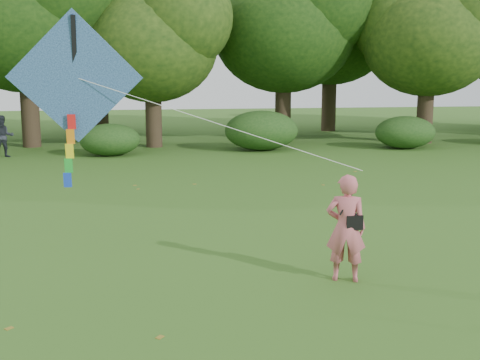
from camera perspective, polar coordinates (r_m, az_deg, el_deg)
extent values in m
plane|color=#265114|center=(10.92, 4.89, -9.54)|extent=(100.00, 100.00, 0.00)
imported|color=#C45C66|center=(10.82, 10.01, -4.50)|extent=(0.81, 0.66, 1.93)
imported|color=#252931|center=(28.01, -21.54, 3.86)|extent=(1.05, 0.92, 1.83)
cube|color=black|center=(10.81, 10.68, -3.91)|extent=(0.30, 0.20, 0.26)
cylinder|color=black|center=(10.67, 10.16, -2.02)|extent=(0.33, 0.14, 0.47)
cube|color=#274CAC|center=(10.96, -15.36, 9.37)|extent=(2.32, 0.37, 2.30)
cube|color=black|center=(10.99, -15.34, 9.37)|extent=(0.15, 0.50, 2.09)
cylinder|color=white|center=(10.48, -2.01, 5.33)|extent=(4.89, 1.09, 1.61)
cube|color=red|center=(11.02, -15.68, 5.34)|extent=(0.14, 0.06, 0.26)
cube|color=orange|center=(11.05, -15.77, 3.99)|extent=(0.14, 0.06, 0.26)
cube|color=yellow|center=(11.08, -15.86, 2.65)|extent=(0.14, 0.06, 0.26)
cube|color=green|center=(11.12, -15.95, 1.32)|extent=(0.14, 0.06, 0.26)
cube|color=blue|center=(11.17, -16.03, 0.00)|extent=(0.14, 0.06, 0.26)
cylinder|color=#3A2D1E|center=(31.49, -19.30, 6.47)|extent=(0.88, 0.88, 3.85)
ellipsoid|color=#1E3F11|center=(31.53, -19.75, 13.97)|extent=(8.00, 8.00, 6.80)
cylinder|color=#3A2D1E|center=(30.04, -8.19, 6.12)|extent=(0.80, 0.80, 3.15)
ellipsoid|color=#1E3F11|center=(29.99, -8.36, 12.48)|extent=(6.40, 6.40, 5.44)
cylinder|color=#3A2D1E|center=(32.89, 4.10, 7.00)|extent=(0.86, 0.86, 3.67)
ellipsoid|color=#1E3F11|center=(32.90, 4.19, 13.85)|extent=(7.60, 7.60, 6.46)
cylinder|color=#3A2D1E|center=(32.91, 17.15, 6.37)|extent=(0.83, 0.83, 3.43)
ellipsoid|color=#1E3F11|center=(32.89, 17.48, 12.60)|extent=(6.80, 6.80, 5.78)
cylinder|color=#3A2D1E|center=(37.59, -13.04, 7.04)|extent=(0.84, 0.84, 3.50)
ellipsoid|color=#1E3F11|center=(37.58, -13.27, 12.64)|extent=(7.00, 7.00, 5.95)
cylinder|color=#3A2D1E|center=(38.28, 8.43, 7.64)|extent=(0.90, 0.90, 4.02)
ellipsoid|color=#1E3F11|center=(38.32, 8.60, 13.86)|extent=(7.80, 7.80, 6.63)
ellipsoid|color=#264919|center=(27.26, -12.24, 3.75)|extent=(2.66, 2.09, 1.42)
ellipsoid|color=#264919|center=(28.54, 2.05, 4.72)|extent=(3.50, 2.75, 1.88)
ellipsoid|color=#264919|center=(30.24, 15.40, 4.38)|extent=(2.94, 2.31, 1.58)
cube|color=olive|center=(20.04, -9.95, -0.50)|extent=(0.14, 0.11, 0.01)
cube|color=olive|center=(20.00, 7.89, -0.46)|extent=(0.09, 0.13, 0.01)
cube|color=olive|center=(8.82, -7.62, -14.56)|extent=(0.14, 0.14, 0.01)
cube|color=olive|center=(9.63, -21.05, -12.99)|extent=(0.14, 0.14, 0.01)
cube|color=olive|center=(19.23, 9.73, -0.95)|extent=(0.14, 0.11, 0.01)
cube|color=olive|center=(22.87, 10.88, 0.80)|extent=(0.14, 0.11, 0.01)
cube|color=olive|center=(19.40, -9.63, -0.85)|extent=(0.11, 0.14, 0.01)
cube|color=olive|center=(20.01, -4.34, -0.39)|extent=(0.14, 0.11, 0.01)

